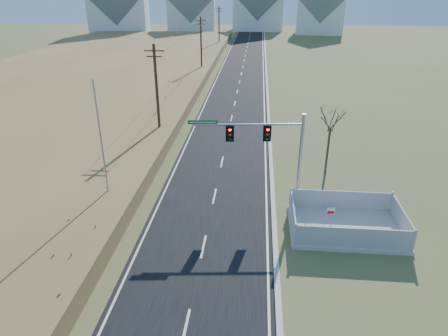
# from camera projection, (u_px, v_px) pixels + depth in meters

# --- Properties ---
(ground) EXTENTS (260.00, 260.00, 0.00)m
(ground) POSITION_uv_depth(u_px,v_px,m) (208.00, 228.00, 24.93)
(ground) COLOR #555D2D
(ground) RESTS_ON ground
(road) EXTENTS (8.00, 180.00, 0.06)m
(road) POSITION_uv_depth(u_px,v_px,m) (242.00, 69.00, 70.03)
(road) COLOR black
(road) RESTS_ON ground
(curb) EXTENTS (0.30, 180.00, 0.18)m
(curb) POSITION_uv_depth(u_px,v_px,m) (266.00, 69.00, 69.68)
(curb) COLOR #B2AFA8
(curb) RESTS_ON ground
(reed_marsh) EXTENTS (38.00, 110.00, 1.30)m
(reed_marsh) POSITION_uv_depth(u_px,v_px,m) (87.00, 75.00, 62.59)
(reed_marsh) COLOR olive
(reed_marsh) RESTS_ON ground
(utility_pole_near) EXTENTS (1.80, 0.26, 9.00)m
(utility_pole_near) POSITION_uv_depth(u_px,v_px,m) (157.00, 92.00, 36.97)
(utility_pole_near) COLOR #422D1E
(utility_pole_near) RESTS_ON ground
(utility_pole_mid) EXTENTS (1.80, 0.26, 9.00)m
(utility_pole_mid) POSITION_uv_depth(u_px,v_px,m) (201.00, 45.00, 64.04)
(utility_pole_mid) COLOR #422D1E
(utility_pole_mid) RESTS_ON ground
(utility_pole_far) EXTENTS (1.80, 0.26, 9.00)m
(utility_pole_far) POSITION_uv_depth(u_px,v_px,m) (219.00, 26.00, 91.11)
(utility_pole_far) COLOR #422D1E
(utility_pole_far) RESTS_ON ground
(condo_nw) EXTENTS (17.69, 13.38, 19.05)m
(condo_nw) POSITION_uv_depth(u_px,v_px,m) (119.00, 5.00, 114.81)
(condo_nw) COLOR white
(condo_nw) RESTS_ON ground
(condo_nnw) EXTENTS (14.93, 11.17, 17.03)m
(condo_nnw) POSITION_uv_depth(u_px,v_px,m) (192.00, 7.00, 120.81)
(condo_nnw) COLOR white
(condo_nnw) RESTS_ON ground
(condo_n) EXTENTS (15.27, 10.20, 18.54)m
(condo_n) POSITION_uv_depth(u_px,v_px,m) (258.00, 4.00, 122.60)
(condo_n) COLOR white
(condo_n) RESTS_ON ground
(condo_ne) EXTENTS (14.12, 10.51, 16.52)m
(condo_ne) POSITION_uv_depth(u_px,v_px,m) (321.00, 9.00, 114.33)
(condo_ne) COLOR white
(condo_ne) RESTS_ON ground
(traffic_signal_mast) EXTENTS (7.78, 1.02, 6.21)m
(traffic_signal_mast) POSITION_uv_depth(u_px,v_px,m) (274.00, 147.00, 26.73)
(traffic_signal_mast) COLOR #9EA0A5
(traffic_signal_mast) RESTS_ON ground
(fence_enclosure) EXTENTS (6.83, 4.66, 1.56)m
(fence_enclosure) POSITION_uv_depth(u_px,v_px,m) (345.00, 226.00, 24.61)
(fence_enclosure) COLOR #B7B5AD
(fence_enclosure) RESTS_ON ground
(open_sign) EXTENTS (0.54, 0.10, 0.66)m
(open_sign) POSITION_uv_depth(u_px,v_px,m) (331.00, 212.00, 25.98)
(open_sign) COLOR white
(open_sign) RESTS_ON ground
(flagpole) EXTENTS (0.39, 0.39, 8.77)m
(flagpole) POSITION_uv_depth(u_px,v_px,m) (104.00, 161.00, 25.71)
(flagpole) COLOR #B7B5AD
(flagpole) RESTS_ON ground
(bare_tree) EXTENTS (2.22, 2.22, 5.88)m
(bare_tree) POSITION_uv_depth(u_px,v_px,m) (331.00, 119.00, 29.62)
(bare_tree) COLOR #4C3F33
(bare_tree) RESTS_ON ground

